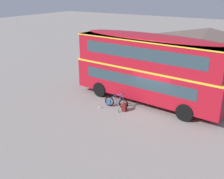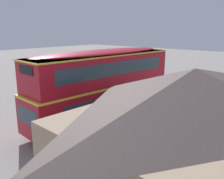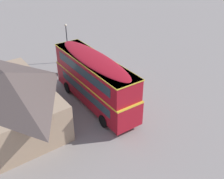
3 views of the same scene
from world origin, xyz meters
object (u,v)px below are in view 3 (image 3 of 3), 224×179
at_px(water_bottle_green_metal, 122,97).
at_px(street_lamp, 67,39).
at_px(touring_bicycle, 121,99).
at_px(backpack_on_ground, 117,95).
at_px(double_decker_bus, 94,79).
at_px(water_bottle_clear_plastic, 132,103).

bearing_deg(water_bottle_green_metal, street_lamp, -0.74).
distance_m(touring_bicycle, street_lamp, 11.27).
xyz_separation_m(water_bottle_green_metal, street_lamp, (10.31, -0.13, 2.85)).
height_order(touring_bicycle, backpack_on_ground, touring_bicycle).
relative_size(double_decker_bus, touring_bicycle, 6.29).
relative_size(touring_bicycle, backpack_on_ground, 2.90).
bearing_deg(touring_bicycle, street_lamp, -4.01).
height_order(backpack_on_ground, street_lamp, street_lamp).
distance_m(double_decker_bus, street_lamp, 9.96).
xyz_separation_m(double_decker_bus, street_lamp, (9.57, -2.75, 0.30)).
xyz_separation_m(touring_bicycle, street_lamp, (10.94, -0.77, 2.58)).
distance_m(double_decker_bus, touring_bicycle, 3.32).
bearing_deg(street_lamp, backpack_on_ground, 176.81).
relative_size(touring_bicycle, street_lamp, 0.36).
distance_m(water_bottle_green_metal, street_lamp, 10.70).
xyz_separation_m(touring_bicycle, water_bottle_green_metal, (0.63, -0.63, -0.28)).
relative_size(double_decker_bus, backpack_on_ground, 18.28).
distance_m(double_decker_bus, water_bottle_green_metal, 3.73).
xyz_separation_m(backpack_on_ground, water_bottle_clear_plastic, (-1.64, -0.52, -0.20)).
bearing_deg(water_bottle_green_metal, backpack_on_ground, 65.50).
distance_m(touring_bicycle, backpack_on_ground, 0.85).
height_order(water_bottle_clear_plastic, street_lamp, street_lamp).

